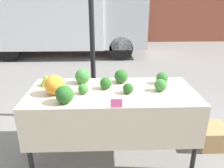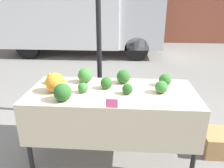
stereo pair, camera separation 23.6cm
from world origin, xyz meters
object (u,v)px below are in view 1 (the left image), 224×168
Objects in this scene: parked_truck at (60,10)px; price_sign at (116,103)px; orange_cauliflower at (55,85)px; produce_crate at (211,136)px.

price_sign is (1.49, -5.56, -0.61)m from parked_truck.
parked_truck is 45.39× the size of price_sign.
parked_truck reaches higher than orange_cauliflower.
parked_truck is 13.23× the size of produce_crate.
parked_truck is at bearing 118.40° from produce_crate.
produce_crate is at bearing 22.00° from price_sign.
price_sign is (0.63, -0.34, -0.06)m from orange_cauliflower.
price_sign is 1.53m from produce_crate.
produce_crate is at bearing 5.10° from orange_cauliflower.
parked_truck is 5.33m from orange_cauliflower.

